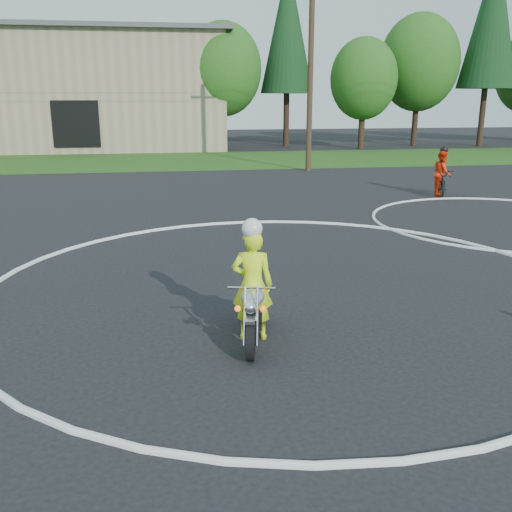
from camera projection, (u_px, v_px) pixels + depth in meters
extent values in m
plane|color=black|center=(325.00, 345.00, 8.88)|extent=(120.00, 120.00, 0.00)
cube|color=#1E4714|center=(204.00, 160.00, 34.55)|extent=(120.00, 10.00, 0.02)
torus|color=silver|center=(285.00, 284.00, 11.73)|extent=(12.12, 12.12, 0.12)
torus|color=silver|center=(504.00, 221.00, 17.69)|extent=(8.10, 8.10, 0.10)
cylinder|color=black|center=(251.00, 340.00, 8.32)|extent=(0.24, 0.62, 0.60)
cylinder|color=black|center=(256.00, 306.00, 9.67)|extent=(0.24, 0.62, 0.60)
cube|color=black|center=(254.00, 315.00, 9.02)|extent=(0.39, 0.60, 0.30)
ellipsoid|color=silver|center=(253.00, 296.00, 8.72)|extent=(0.49, 0.70, 0.28)
cube|color=black|center=(255.00, 288.00, 9.21)|extent=(0.38, 0.64, 0.10)
cylinder|color=white|center=(245.00, 316.00, 8.30)|extent=(0.12, 0.36, 0.81)
cylinder|color=silver|center=(257.00, 316.00, 8.30)|extent=(0.12, 0.36, 0.81)
cube|color=silver|center=(251.00, 320.00, 8.21)|extent=(0.18, 0.25, 0.05)
cylinder|color=silver|center=(252.00, 288.00, 8.36)|extent=(0.70, 0.18, 0.04)
sphere|color=white|center=(250.00, 307.00, 8.07)|extent=(0.18, 0.18, 0.18)
sphere|color=orange|center=(238.00, 309.00, 8.11)|extent=(0.09, 0.09, 0.09)
sphere|color=#F4530C|center=(263.00, 309.00, 8.09)|extent=(0.09, 0.09, 0.09)
cylinder|color=silver|center=(265.00, 312.00, 9.42)|extent=(0.25, 0.80, 0.08)
imported|color=#DCFF1A|center=(252.00, 285.00, 8.93)|extent=(0.72, 0.55, 1.78)
sphere|color=silver|center=(252.00, 229.00, 8.64)|extent=(0.32, 0.32, 0.32)
imported|color=black|center=(441.00, 182.00, 22.15)|extent=(1.34, 2.11, 1.05)
imported|color=red|center=(442.00, 173.00, 22.06)|extent=(0.91, 1.02, 1.75)
sphere|color=black|center=(444.00, 150.00, 21.81)|extent=(0.30, 0.30, 0.30)
cube|color=black|center=(76.00, 124.00, 37.45)|extent=(3.00, 0.16, 3.00)
cylinder|color=#382619|center=(224.00, 127.00, 41.07)|extent=(0.44, 0.44, 3.24)
ellipsoid|color=#1E5116|center=(223.00, 69.00, 40.00)|extent=(5.40, 5.40, 6.48)
cylinder|color=#382619|center=(286.00, 120.00, 43.63)|extent=(0.44, 0.44, 3.96)
cone|color=black|center=(288.00, 27.00, 41.84)|extent=(3.96, 3.96, 9.35)
cylinder|color=#382619|center=(361.00, 129.00, 41.68)|extent=(0.44, 0.44, 2.88)
ellipsoid|color=#1E5116|center=(364.00, 79.00, 40.73)|extent=(4.80, 4.80, 5.76)
cylinder|color=#382619|center=(415.00, 122.00, 44.25)|extent=(0.44, 0.44, 3.60)
ellipsoid|color=#1E5116|center=(419.00, 63.00, 43.06)|extent=(6.00, 6.00, 7.20)
cylinder|color=#382619|center=(482.00, 118.00, 43.96)|extent=(0.44, 0.44, 4.32)
cone|color=black|center=(492.00, 17.00, 42.00)|extent=(4.32, 4.32, 10.20)
cylinder|color=#382619|center=(168.00, 129.00, 41.46)|extent=(0.44, 0.44, 2.88)
ellipsoid|color=#1E5116|center=(166.00, 79.00, 40.51)|extent=(4.80, 4.80, 5.76)
cylinder|color=#473321|center=(310.00, 70.00, 28.25)|extent=(0.28, 0.28, 10.00)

